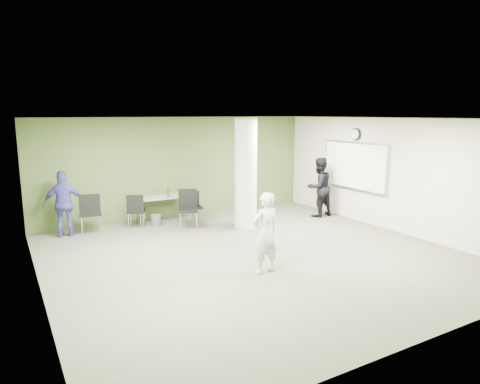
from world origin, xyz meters
TOP-DOWN VIEW (x-y plane):
  - floor at (0.00, 0.00)m, footprint 8.00×8.00m
  - ceiling at (0.00, 0.00)m, footprint 8.00×8.00m
  - wall_back at (0.00, 4.00)m, footprint 8.00×2.80m
  - wall_left at (-4.00, 0.00)m, footprint 0.02×8.00m
  - wall_right_cream at (4.00, 0.00)m, footprint 0.02×8.00m
  - column at (1.00, 2.00)m, footprint 0.56×0.56m
  - whiteboard at (3.92, 1.20)m, footprint 0.05×2.30m
  - wall_clock at (3.92, 1.20)m, footprint 0.06×0.32m
  - folding_table at (-0.67, 3.54)m, footprint 1.53×0.72m
  - wastebasket at (-0.98, 3.26)m, footprint 0.26×0.26m
  - chair_back_left at (-2.60, 3.30)m, footprint 0.58×0.58m
  - chair_back_right at (-1.48, 3.29)m, footprint 0.58×0.58m
  - chair_table_left at (-0.31, 2.69)m, footprint 0.63×0.63m
  - chair_table_right at (0.05, 3.17)m, footprint 0.47×0.47m
  - woman_white at (-0.31, -0.94)m, footprint 0.57×0.40m
  - man_black at (3.40, 1.99)m, footprint 0.86×0.69m
  - man_blue at (-3.15, 3.40)m, footprint 1.00×0.59m

SIDE VIEW (x-z plane):
  - floor at x=0.00m, z-range 0.00..0.00m
  - wastebasket at x=-0.98m, z-range 0.00..0.30m
  - chair_table_right at x=0.05m, z-range 0.07..0.90m
  - chair_back_right at x=-1.48m, z-range 0.07..0.96m
  - chair_table_left at x=-0.31m, z-range 0.08..1.07m
  - chair_back_left at x=-2.60m, z-range 0.09..1.10m
  - folding_table at x=-0.67m, z-range 0.18..1.15m
  - woman_white at x=-0.31m, z-range 0.00..1.51m
  - man_blue at x=-3.15m, z-range 0.00..1.59m
  - man_black at x=3.40m, z-range 0.00..1.68m
  - wall_back at x=0.00m, z-range 1.39..1.41m
  - wall_left at x=-4.00m, z-range 0.00..2.80m
  - wall_right_cream at x=4.00m, z-range 0.00..2.80m
  - column at x=1.00m, z-range 0.00..2.80m
  - whiteboard at x=3.92m, z-range 0.85..2.15m
  - wall_clock at x=3.92m, z-range 2.19..2.51m
  - ceiling at x=0.00m, z-range 2.80..2.80m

